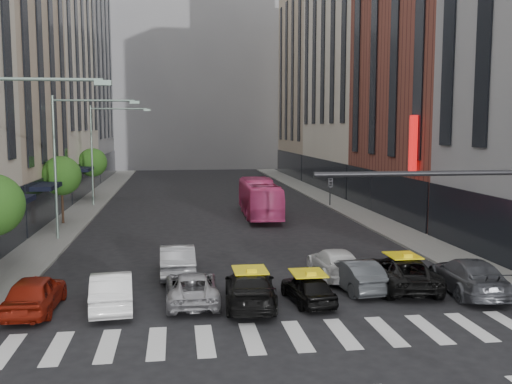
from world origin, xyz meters
name	(u,v)px	position (x,y,z in m)	size (l,w,h in m)	color
ground	(289,354)	(0.00, 0.00, 0.00)	(160.00, 160.00, 0.00)	black
sidewalk_left	(77,216)	(-11.50, 30.00, 0.07)	(3.00, 96.00, 0.15)	slate
sidewalk_right	(351,210)	(11.50, 30.00, 0.07)	(3.00, 96.00, 0.15)	slate
building_left_c	(42,22)	(-17.00, 46.00, 18.00)	(8.00, 20.00, 36.00)	beige
building_left_d	(75,70)	(-17.00, 65.00, 15.00)	(8.00, 18.00, 30.00)	gray
building_right_b	(432,54)	(17.00, 27.00, 13.00)	(8.00, 18.00, 26.00)	brown
building_right_c	(359,12)	(17.00, 46.00, 20.00)	(8.00, 20.00, 40.00)	beige
building_right_d	(317,80)	(17.00, 65.00, 14.00)	(8.00, 18.00, 28.00)	tan
building_far	(194,65)	(0.00, 85.00, 18.00)	(30.00, 10.00, 36.00)	gray
tree_mid	(61,176)	(-11.80, 26.00, 3.65)	(2.88, 2.88, 4.95)	black
tree_far	(93,163)	(-11.80, 42.00, 3.65)	(2.88, 2.88, 4.95)	black
streetlamp_mid	(70,148)	(-10.04, 20.00, 5.90)	(5.38, 0.25, 9.00)	gray
streetlamp_far	(102,142)	(-10.04, 36.00, 5.90)	(5.38, 0.25, 9.00)	gray
liberty_sign	(413,145)	(12.60, 20.00, 6.00)	(0.30, 0.70, 4.00)	red
car_red	(35,293)	(-9.00, 5.48, 0.74)	(1.75, 4.36, 1.49)	maroon
car_white_front	(112,290)	(-6.08, 5.51, 0.74)	(1.58, 4.52, 1.49)	white
car_silver	(192,287)	(-2.90, 5.82, 0.64)	(2.11, 4.58, 1.27)	#9B9A9F
taxi_left	(250,288)	(-0.58, 5.12, 0.72)	(2.02, 4.97, 1.44)	black
taxi_center	(308,288)	(1.80, 5.09, 0.62)	(1.46, 3.62, 1.23)	black
car_grey_mid	(355,274)	(4.30, 6.70, 0.70)	(1.47, 4.23, 1.39)	#3B3E42
taxi_right	(402,272)	(6.50, 6.68, 0.73)	(2.42, 5.26, 1.46)	black
car_grey_curb	(468,276)	(9.03, 5.52, 0.76)	(2.14, 5.27, 1.53)	#43454B
car_row2_left	(177,260)	(-3.49, 10.27, 0.77)	(1.63, 4.69, 1.54)	#9D9EA2
car_row2_right	(335,263)	(4.03, 8.91, 0.69)	(1.93, 4.75, 1.38)	white
bus	(260,198)	(3.17, 28.02, 1.49)	(2.50, 10.70, 2.98)	#D73F7E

